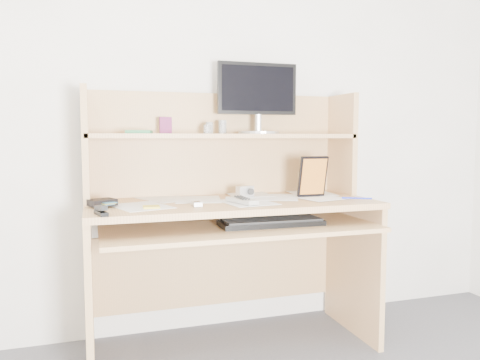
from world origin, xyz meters
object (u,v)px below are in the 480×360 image
object	(u,v)px
desk	(228,210)
monitor	(258,96)
keyboard	(271,222)
tv_remote	(242,201)
game_case	(313,176)

from	to	relation	value
desk	monitor	xyz separation A→B (m)	(0.19, 0.10, 0.59)
keyboard	tv_remote	distance (m)	0.17
game_case	monitor	bearing A→B (deg)	140.23
game_case	monitor	world-z (taller)	monitor
desk	monitor	world-z (taller)	monitor
tv_remote	game_case	distance (m)	0.44
keyboard	monitor	size ratio (longest dim) A/B	1.13
keyboard	tv_remote	world-z (taller)	tv_remote
game_case	monitor	distance (m)	0.52
keyboard	monitor	distance (m)	0.71
tv_remote	monitor	xyz separation A→B (m)	(0.18, 0.29, 0.52)
monitor	keyboard	bearing A→B (deg)	-98.05
keyboard	monitor	xyz separation A→B (m)	(0.05, 0.34, 0.62)
desk	game_case	size ratio (longest dim) A/B	6.61
desk	game_case	xyz separation A→B (m)	(0.43, -0.10, 0.17)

